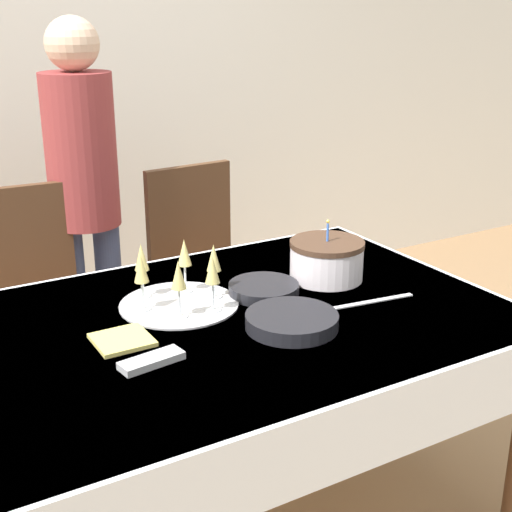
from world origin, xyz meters
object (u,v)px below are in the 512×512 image
(birthday_cake, at_px, (327,260))
(person_standing, at_px, (83,181))
(dining_chair_far_left, at_px, (32,304))
(plate_stack_main, at_px, (292,321))
(plate_stack_dessert, at_px, (264,289))
(dining_chair_far_right, at_px, (203,270))
(champagne_tray, at_px, (179,282))

(birthday_cake, relative_size, person_standing, 0.16)
(dining_chair_far_left, relative_size, plate_stack_main, 3.65)
(plate_stack_main, height_order, plate_stack_dessert, plate_stack_main)
(dining_chair_far_left, bearing_deg, birthday_cake, -43.94)
(plate_stack_dessert, bearing_deg, plate_stack_main, -103.22)
(dining_chair_far_left, distance_m, person_standing, 0.53)
(dining_chair_far_right, distance_m, plate_stack_dessert, 0.84)
(dining_chair_far_right, xyz_separation_m, plate_stack_dessert, (-0.17, -0.79, 0.22))
(birthday_cake, distance_m, champagne_tray, 0.52)
(dining_chair_far_left, xyz_separation_m, person_standing, (0.29, 0.17, 0.41))
(birthday_cake, bearing_deg, dining_chair_far_right, 95.78)
(plate_stack_dessert, bearing_deg, birthday_cake, 2.44)
(dining_chair_far_left, relative_size, plate_stack_dessert, 4.33)
(dining_chair_far_left, bearing_deg, dining_chair_far_right, -0.01)
(dining_chair_far_right, height_order, plate_stack_main, dining_chair_far_right)
(dining_chair_far_right, relative_size, plate_stack_main, 3.65)
(dining_chair_far_right, bearing_deg, dining_chair_far_left, 179.99)
(dining_chair_far_left, distance_m, plate_stack_main, 1.18)
(plate_stack_main, bearing_deg, person_standing, 99.72)
(dining_chair_far_left, distance_m, champagne_tray, 0.84)
(champagne_tray, xyz_separation_m, plate_stack_dessert, (0.27, -0.05, -0.06))
(plate_stack_main, bearing_deg, birthday_cake, 40.54)
(person_standing, bearing_deg, dining_chair_far_left, -149.53)
(champagne_tray, distance_m, plate_stack_dessert, 0.28)
(dining_chair_far_right, bearing_deg, champagne_tray, -120.91)
(dining_chair_far_left, bearing_deg, champagne_tray, -68.52)
(person_standing, bearing_deg, birthday_cake, -61.32)
(dining_chair_far_right, xyz_separation_m, birthday_cake, (0.08, -0.78, 0.27))
(plate_stack_main, distance_m, person_standing, 1.24)
(champagne_tray, bearing_deg, dining_chair_far_right, 59.09)
(dining_chair_far_left, xyz_separation_m, plate_stack_main, (0.50, -1.04, 0.23))
(dining_chair_far_left, xyz_separation_m, birthday_cake, (0.81, -0.78, 0.27))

